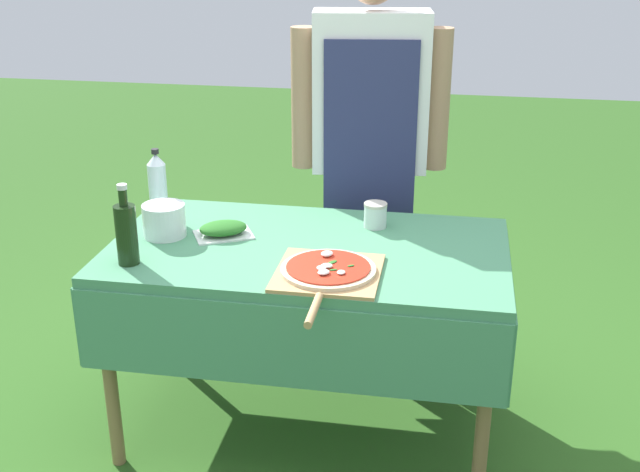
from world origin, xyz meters
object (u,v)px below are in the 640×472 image
object	(u,v)px
water_bottle	(158,185)
sauce_jar	(375,216)
prep_table	(308,270)
mixing_tub	(164,220)
herb_container	(223,229)
pizza_on_peel	(328,272)
person_cook	(370,132)
oil_bottle	(126,233)

from	to	relation	value
water_bottle	sauce_jar	xyz separation A→B (m)	(0.80, 0.04, -0.08)
prep_table	mixing_tub	xyz separation A→B (m)	(-0.51, 0.01, 0.15)
herb_container	pizza_on_peel	bearing A→B (deg)	-32.65
water_bottle	herb_container	size ratio (longest dim) A/B	1.10
prep_table	person_cook	xyz separation A→B (m)	(0.13, 0.62, 0.33)
oil_bottle	sauce_jar	xyz separation A→B (m)	(0.75, 0.46, -0.07)
mixing_tub	sauce_jar	xyz separation A→B (m)	(0.72, 0.21, -0.02)
water_bottle	pizza_on_peel	bearing A→B (deg)	-29.97
water_bottle	herb_container	world-z (taller)	water_bottle
oil_bottle	person_cook	bearing A→B (deg)	51.85
oil_bottle	mixing_tub	distance (m)	0.25
oil_bottle	herb_container	world-z (taller)	oil_bottle
mixing_tub	pizza_on_peel	bearing A→B (deg)	-20.53
prep_table	oil_bottle	bearing A→B (deg)	-156.12
prep_table	person_cook	bearing A→B (deg)	77.86
water_bottle	sauce_jar	world-z (taller)	water_bottle
person_cook	herb_container	bearing A→B (deg)	45.11
oil_bottle	mixing_tub	bearing A→B (deg)	82.54
oil_bottle	sauce_jar	world-z (taller)	oil_bottle
oil_bottle	sauce_jar	bearing A→B (deg)	31.53
sauce_jar	oil_bottle	bearing A→B (deg)	-148.47
water_bottle	herb_container	distance (m)	0.33
prep_table	pizza_on_peel	size ratio (longest dim) A/B	2.66
water_bottle	person_cook	bearing A→B (deg)	31.23
person_cook	herb_container	distance (m)	0.76
herb_container	mixing_tub	xyz separation A→B (m)	(-0.20, -0.04, 0.03)
prep_table	person_cook	distance (m)	0.72
oil_bottle	sauce_jar	size ratio (longest dim) A/B	2.99
person_cook	oil_bottle	world-z (taller)	person_cook
pizza_on_peel	mixing_tub	world-z (taller)	mixing_tub
oil_bottle	water_bottle	size ratio (longest dim) A/B	1.03
person_cook	water_bottle	bearing A→B (deg)	23.75
oil_bottle	prep_table	bearing A→B (deg)	23.88
person_cook	sauce_jar	xyz separation A→B (m)	(0.07, -0.40, -0.20)
prep_table	sauce_jar	size ratio (longest dim) A/B	15.20
herb_container	sauce_jar	size ratio (longest dim) A/B	2.65
oil_bottle	mixing_tub	xyz separation A→B (m)	(0.03, 0.25, -0.05)
prep_table	mixing_tub	bearing A→B (deg)	179.29
prep_table	water_bottle	world-z (taller)	water_bottle
oil_bottle	water_bottle	bearing A→B (deg)	96.98
person_cook	water_bottle	xyz separation A→B (m)	(-0.73, -0.44, -0.12)
person_cook	water_bottle	distance (m)	0.86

